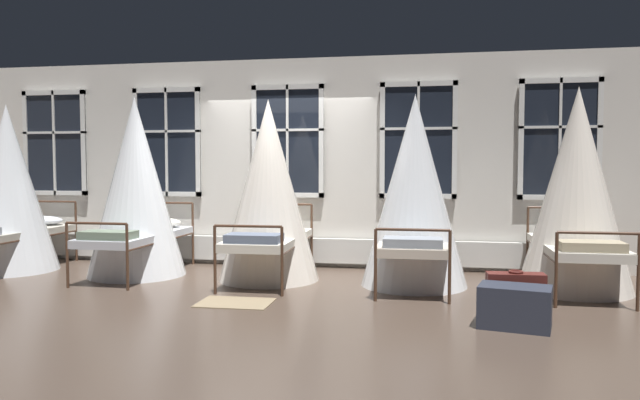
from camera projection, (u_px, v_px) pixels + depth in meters
name	position (u px, v px, depth m)	size (l,w,h in m)	color
ground	(268.00, 280.00, 7.91)	(22.70, 22.70, 0.00)	#4C3D33
back_wall_with_windows	(289.00, 163.00, 9.03)	(12.35, 0.10, 3.09)	silver
window_bank	(288.00, 196.00, 8.94)	(8.74, 0.10, 2.63)	black
cot_first	(8.00, 190.00, 8.56)	(1.32, 2.02, 2.37)	#4C3323
cot_second	(136.00, 189.00, 8.21)	(1.32, 2.01, 2.44)	#4C3323
cot_third	(269.00, 193.00, 7.88)	(1.32, 2.02, 2.37)	#4C3323
cot_fourth	(414.00, 193.00, 7.49)	(1.32, 2.01, 2.39)	#4C3323
cot_fifth	(576.00, 192.00, 7.17)	(1.32, 2.01, 2.44)	#4C3323
rug_third	(235.00, 303.00, 6.57)	(0.80, 0.56, 0.01)	#8E7A5B
suitcase_dark	(515.00, 295.00, 5.95)	(0.57, 0.24, 0.47)	#5B231E
travel_trunk	(515.00, 307.00, 5.56)	(0.64, 0.40, 0.39)	#2D3342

